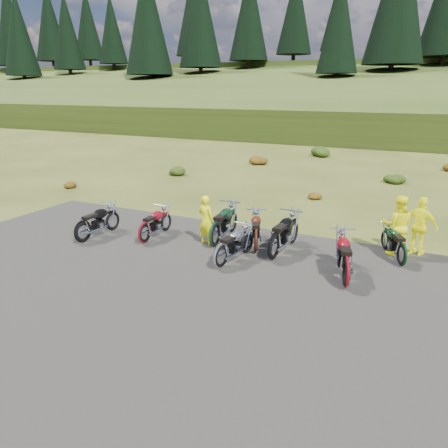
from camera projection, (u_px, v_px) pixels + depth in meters
The scene contains 36 objects.
ground at pixel (237, 274), 11.98m from camera, with size 300.00×300.00×0.00m, color #384015.
gravel_pad at pixel (201, 305), 10.27m from camera, with size 20.00×12.00×0.04m, color black.
hill_slope at pixel (404, 128), 54.70m from camera, with size 300.00×46.00×3.00m, color #2F4216, non-canonical shape.
hill_plateau at pixel (427, 108), 105.96m from camera, with size 300.00×90.00×9.17m, color #2F4216.
conifer_5 at pixel (6, 36), 117.70m from camera, with size 6.16×6.16×16.00m.
conifer_8 at pixel (10, 24), 98.84m from camera, with size 7.92×7.92×20.00m.
conifer_9 at pixel (49, 22), 101.21m from camera, with size 7.48×7.48×19.00m.
conifer_10 at pixel (87, 24), 103.82m from camera, with size 7.04×7.04×18.00m.
conifer_11 at pixel (19, 33), 81.33m from camera, with size 6.60×6.60×17.00m.
conifer_12 at pixel (66, 31), 83.70m from camera, with size 6.16×6.16×16.00m.
conifer_13 at pixel (111, 29), 86.07m from camera, with size 5.72×5.72×15.00m.
conifer_14 at pixel (154, 27), 88.45m from camera, with size 5.28×5.28×14.00m.
conifer_15 at pixel (194, 9), 89.94m from camera, with size 7.92×7.92×20.00m.
conifer_16 at pixel (147, 17), 67.51m from camera, with size 7.48×7.48×19.00m.
conifer_17 at pixel (200, 15), 69.88m from camera, with size 7.04×7.04×18.00m.
conifer_18 at pixel (249, 13), 72.25m from camera, with size 6.60×6.60×17.00m.
conifer_19 at pixel (295, 11), 74.63m from camera, with size 6.16×6.16×16.00m.
conifer_20 at pixel (338, 11), 77.12m from camera, with size 5.72×5.72×15.00m.
conifer_21 at pixel (340, 23), 54.74m from camera, with size 5.28×5.28×14.00m.
shrub_0 at pixel (72, 183), 22.12m from camera, with size 0.77×0.77×0.45m, color #6B330D.
shrub_1 at pixel (176, 170), 25.40m from camera, with size 1.03×1.03×0.61m, color black.
shrub_2 at pixel (257, 159), 28.67m from camera, with size 1.30×1.30×0.77m, color #6B330D.
shrub_3 at pixel (321, 150), 31.95m from camera, with size 1.56×1.56×0.92m, color black.
shrub_4 at pixel (313, 194), 19.94m from camera, with size 0.77×0.77×0.45m, color #6B330D.
shrub_5 at pixel (394, 177), 23.21m from camera, with size 1.03×1.03×0.61m, color black.
motorcycle_0 at pixel (84, 243), 14.36m from camera, with size 2.10×0.70×1.10m, color black, non-canonical shape.
motorcycle_1 at pixel (145, 243), 14.30m from camera, with size 1.97×0.66×1.03m, color maroon, non-canonical shape.
motorcycle_2 at pixel (215, 247), 13.96m from camera, with size 2.32×0.77×1.22m, color black, non-canonical shape.
motorcycle_3 at pixel (221, 269), 12.33m from camera, with size 2.02×0.67×1.06m, color #A8A8AC, non-canonical shape.
motorcycle_4 at pixel (256, 253), 13.52m from camera, with size 2.06×0.69×1.08m, color #4E1A0D, non-canonical shape.
motorcycle_5 at pixel (273, 260), 12.91m from camera, with size 2.35×0.78×1.23m, color black, non-canonical shape.
motorcycle_6 at pixel (345, 288), 11.16m from camera, with size 2.28×0.76×1.19m, color maroon, non-canonical shape.
motorcycle_7 at pixel (400, 266), 12.49m from camera, with size 1.94×0.65×1.02m, color black, non-canonical shape.
person_middle at pixel (206, 221), 13.99m from camera, with size 0.59×0.39×1.61m, color #F3F20C.
person_right_a at pixel (397, 226), 13.07m from camera, with size 0.89×0.70×1.84m, color #F3F20C.
person_right_b at pixel (420, 227), 13.08m from camera, with size 1.05×0.44×1.79m, color #F3F20C.
Camera 1 is at (4.58, -10.02, 4.90)m, focal length 35.00 mm.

